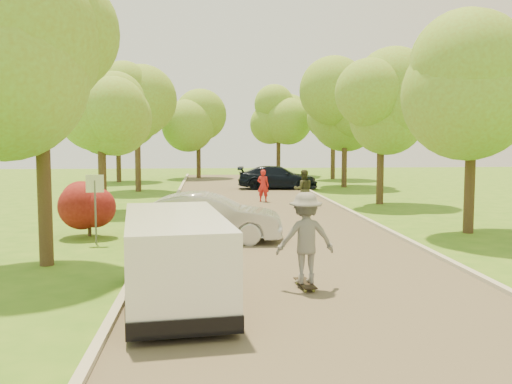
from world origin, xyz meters
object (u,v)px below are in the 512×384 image
object	(u,v)px
silver_sedan	(208,218)
person_olive	(303,189)
street_sign	(95,194)
dark_sedan	(278,178)
longboard	(305,283)
skateboarder	(305,238)
person_striped	(263,186)
minivan	(175,257)

from	to	relation	value
silver_sedan	person_olive	bearing A→B (deg)	-23.33
street_sign	dark_sedan	xyz separation A→B (m)	(8.10, 18.94, -0.81)
street_sign	longboard	bearing A→B (deg)	-46.17
dark_sedan	silver_sedan	bearing A→B (deg)	171.85
silver_sedan	skateboarder	size ratio (longest dim) A/B	2.37
dark_sedan	longboard	size ratio (longest dim) A/B	4.98
silver_sedan	person_striped	distance (m)	11.77
minivan	skateboarder	xyz separation A→B (m)	(2.80, 0.93, 0.19)
skateboarder	longboard	bearing A→B (deg)	77.96
minivan	person_olive	distance (m)	15.90
silver_sedan	person_striped	world-z (taller)	person_striped
skateboarder	person_olive	distance (m)	14.31
street_sign	person_striped	world-z (taller)	street_sign
person_olive	person_striped	bearing A→B (deg)	-64.15
longboard	person_striped	size ratio (longest dim) A/B	0.62
silver_sedan	skateboarder	world-z (taller)	skateboarder
longboard	silver_sedan	bearing A→B (deg)	-75.13
street_sign	skateboarder	world-z (taller)	street_sign
minivan	longboard	distance (m)	3.06
silver_sedan	person_olive	xyz separation A→B (m)	(4.49, 8.20, 0.14)
silver_sedan	longboard	bearing A→B (deg)	-154.85
minivan	person_olive	bearing A→B (deg)	63.90
longboard	person_striped	xyz separation A→B (m)	(0.78, 17.31, 0.73)
dark_sedan	longboard	bearing A→B (deg)	179.84
minivan	dark_sedan	distance (m)	26.27
street_sign	skateboarder	distance (m)	8.14
street_sign	person_olive	distance (m)	11.50
person_striped	person_olive	xyz separation A→B (m)	(1.58, -3.20, 0.08)
street_sign	person_striped	distance (m)	13.14
street_sign	minivan	xyz separation A→B (m)	(2.83, -6.79, -0.62)
person_olive	silver_sedan	bearing A→B (deg)	60.90
street_sign	longboard	distance (m)	8.25
dark_sedan	minivan	bearing A→B (deg)	173.96
longboard	person_olive	bearing A→B (deg)	-104.41
minivan	silver_sedan	distance (m)	6.87
street_sign	person_striped	bearing A→B (deg)	60.77
skateboarder	person_olive	size ratio (longest dim) A/B	1.08
dark_sedan	person_striped	bearing A→B (deg)	172.81
skateboarder	person_olive	world-z (taller)	skateboarder
dark_sedan	person_olive	world-z (taller)	person_olive
longboard	dark_sedan	bearing A→B (deg)	-100.61
longboard	person_olive	world-z (taller)	person_olive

